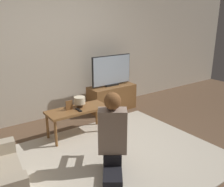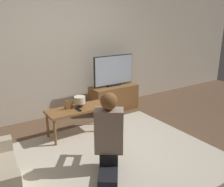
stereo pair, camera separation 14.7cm
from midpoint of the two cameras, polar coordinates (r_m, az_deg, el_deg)
The scene contains 10 objects.
ground_plane at distance 3.51m, azimuth -0.04°, elevation -14.45°, with size 10.00×10.00×0.00m, color brown.
wall_back at distance 4.72m, azimuth -13.98°, elevation 10.16°, with size 10.00×0.06×2.60m.
rug at distance 3.51m, azimuth -0.04°, elevation -14.33°, with size 2.73×2.30×0.02m.
tv_stand at distance 5.08m, azimuth -0.89°, elevation -0.97°, with size 0.96×0.42×0.51m.
tv at distance 4.93m, azimuth -0.95°, elevation 5.26°, with size 0.89×0.08×0.61m.
coffee_table at distance 3.99m, azimuth -8.92°, elevation -4.19°, with size 0.98×0.40×0.46m.
person_kneeling at distance 3.00m, azimuth -1.31°, elevation -9.12°, with size 0.67×0.81×1.01m.
picture_frame at distance 3.92m, azimuth -10.83°, elevation -2.66°, with size 0.11×0.01×0.15m.
table_lamp at distance 3.99m, azimuth -8.48°, elevation -1.73°, with size 0.18×0.18×0.17m.
remote at distance 3.89m, azimuth -8.70°, elevation -3.74°, with size 0.04×0.15×0.02m.
Camera 1 is at (-1.79, -2.39, 1.85)m, focal length 40.00 mm.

